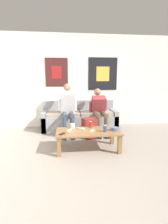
# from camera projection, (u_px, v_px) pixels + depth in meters

# --- Properties ---
(ground_plane) EXTENTS (18.00, 18.00, 0.00)m
(ground_plane) POSITION_uv_depth(u_px,v_px,m) (96.00, 181.00, 2.34)
(ground_plane) COLOR gray
(wall_back) EXTENTS (10.00, 0.07, 2.55)m
(wall_back) POSITION_uv_depth(u_px,v_px,m) (78.00, 81.00, 4.92)
(wall_back) COLOR white
(wall_back) RESTS_ON ground_plane
(couch) EXTENTS (1.98, 0.70, 0.75)m
(couch) POSITION_uv_depth(u_px,v_px,m) (80.00, 119.00, 4.76)
(couch) COLOR gray
(couch) RESTS_ON ground_plane
(coffee_table) EXTENTS (1.20, 0.61, 0.38)m
(coffee_table) POSITION_uv_depth(u_px,v_px,m) (88.00, 134.00, 3.31)
(coffee_table) COLOR olive
(coffee_table) RESTS_ON ground_plane
(person_seated_adult) EXTENTS (0.47, 0.89, 1.23)m
(person_seated_adult) POSITION_uv_depth(u_px,v_px,m) (68.00, 107.00, 4.32)
(person_seated_adult) COLOR #384256
(person_seated_adult) RESTS_ON ground_plane
(person_seated_teen) EXTENTS (0.47, 0.95, 1.10)m
(person_seated_teen) POSITION_uv_depth(u_px,v_px,m) (99.00, 109.00, 4.40)
(person_seated_teen) COLOR brown
(person_seated_teen) RESTS_ON ground_plane
(backpack) EXTENTS (0.36, 0.36, 0.46)m
(backpack) POSITION_uv_depth(u_px,v_px,m) (90.00, 128.00, 4.02)
(backpack) COLOR maroon
(backpack) RESTS_ON ground_plane
(ceramic_bowl) EXTENTS (0.16, 0.16, 0.07)m
(ceramic_bowl) POSITION_uv_depth(u_px,v_px,m) (115.00, 129.00, 3.32)
(ceramic_bowl) COLOR #475B75
(ceramic_bowl) RESTS_ON coffee_table
(pillar_candle) EXTENTS (0.09, 0.09, 0.10)m
(pillar_candle) POSITION_uv_depth(u_px,v_px,m) (72.00, 126.00, 3.48)
(pillar_candle) COLOR silver
(pillar_candle) RESTS_ON coffee_table
(drink_can_blue) EXTENTS (0.07, 0.07, 0.12)m
(drink_can_blue) POSITION_uv_depth(u_px,v_px,m) (105.00, 128.00, 3.24)
(drink_can_blue) COLOR #28479E
(drink_can_blue) RESTS_ON coffee_table
(drink_can_red) EXTENTS (0.07, 0.07, 0.12)m
(drink_can_red) POSITION_uv_depth(u_px,v_px,m) (91.00, 124.00, 3.53)
(drink_can_red) COLOR maroon
(drink_can_red) RESTS_ON coffee_table
(game_controller_near_left) EXTENTS (0.10, 0.14, 0.03)m
(game_controller_near_left) POSITION_uv_depth(u_px,v_px,m) (70.00, 130.00, 3.30)
(game_controller_near_left) COLOR white
(game_controller_near_left) RESTS_ON coffee_table
(game_controller_near_right) EXTENTS (0.10, 0.14, 0.03)m
(game_controller_near_right) POSITION_uv_depth(u_px,v_px,m) (92.00, 131.00, 3.27)
(game_controller_near_right) COLOR white
(game_controller_near_right) RESTS_ON coffee_table
(game_controller_far_center) EXTENTS (0.14, 0.11, 0.03)m
(game_controller_far_center) POSITION_uv_depth(u_px,v_px,m) (81.00, 129.00, 3.41)
(game_controller_far_center) COLOR white
(game_controller_far_center) RESTS_ON coffee_table
(cell_phone) EXTENTS (0.13, 0.15, 0.01)m
(cell_phone) POSITION_uv_depth(u_px,v_px,m) (62.00, 134.00, 3.10)
(cell_phone) COLOR black
(cell_phone) RESTS_ON coffee_table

